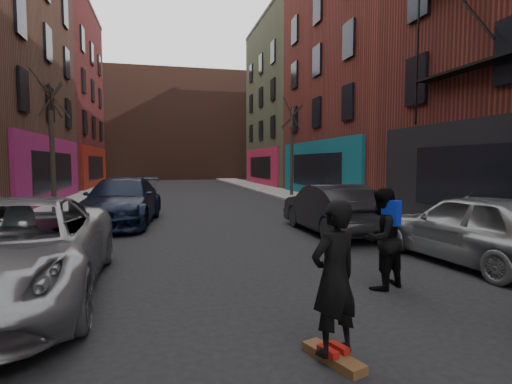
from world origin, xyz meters
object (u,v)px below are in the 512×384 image
parked_right_far (474,228)px  parked_right_end (330,209)px  parked_left_end (122,201)px  pedestrian (382,238)px  skateboard (333,357)px  skateboarder (334,277)px  tree_left_far (52,133)px  parked_left_far (11,250)px  tree_right_far (292,141)px

parked_right_far → parked_right_end: (-1.40, 4.23, -0.03)m
parked_left_end → pedestrian: size_ratio=3.22×
skateboard → skateboarder: skateboarder is taller
tree_left_far → parked_left_far: tree_left_far is taller
tree_left_far → parked_left_end: 5.20m
parked_left_end → parked_left_far: bearing=-90.3°
parked_right_end → pedestrian: size_ratio=2.64×
tree_left_far → parked_left_end: size_ratio=1.16×
parked_right_far → skateboard: bearing=27.9°
parked_right_end → tree_left_far: bearing=-36.2°
tree_left_far → parked_left_far: 11.69m
tree_right_far → parked_left_end: size_ratio=1.22×
tree_left_far → parked_left_far: (2.08, -11.21, -2.58)m
tree_right_far → pedestrian: size_ratio=3.92×
parked_right_end → pedestrian: bearing=74.7°
parked_left_end → parked_right_far: parked_left_end is taller
tree_left_far → parked_left_end: tree_left_far is taller
tree_left_far → skateboarder: 15.64m
parked_left_end → parked_right_far: bearing=-37.9°
parked_left_far → skateboard: bearing=-38.4°
tree_left_far → tree_right_far: bearing=25.8°
tree_left_far → pedestrian: bearing=-56.2°
pedestrian → tree_right_far: bearing=-127.2°
tree_right_far → pedestrian: (-4.38, -17.99, -2.65)m
tree_left_far → parked_right_end: size_ratio=1.42×
parked_right_far → skateboarder: 5.62m
skateboard → parked_right_far: bearing=15.3°
tree_right_far → pedestrian: bearing=-103.7°
tree_left_far → skateboarder: (6.16, -14.16, -2.44)m
skateboard → skateboarder: (-0.00, 0.00, 0.89)m
parked_left_far → parked_left_end: parked_left_end is taller
tree_right_far → skateboarder: bearing=-107.2°
parked_right_end → tree_right_far: bearing=-103.7°
parked_right_end → parked_right_far: bearing=107.8°
tree_right_far → skateboarder: size_ratio=4.06×
skateboard → pedestrian: pedestrian is taller
tree_left_far → tree_right_far: 13.78m
parked_right_end → skateboard: bearing=65.9°
tree_left_far → parked_right_far: 15.63m
parked_left_end → skateboarder: bearing=-67.3°
parked_right_end → skateboard: 8.11m
tree_right_far → parked_left_end: 13.56m
parked_right_far → skateboard: size_ratio=5.72×
skateboarder → pedestrian: bearing=-149.6°
tree_left_far → pedestrian: size_ratio=3.75×
tree_left_far → parked_left_end: bearing=-48.4°
pedestrian → parked_right_end: bearing=-128.3°
pedestrian → parked_left_end: bearing=-83.2°
parked_right_far → skateboard: 5.67m
parked_left_far → tree_right_far: bearing=56.5°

